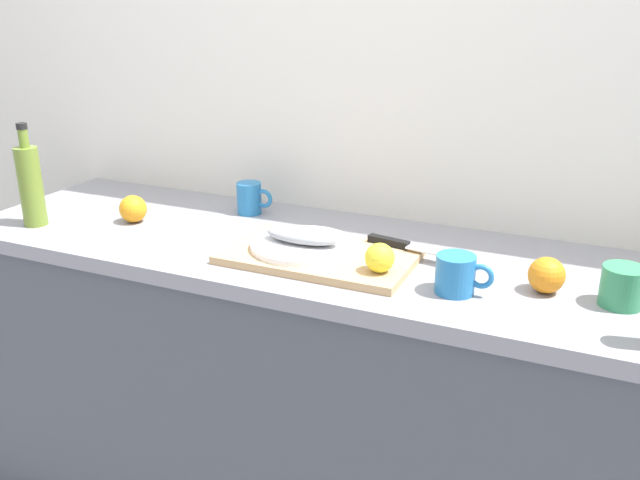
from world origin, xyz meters
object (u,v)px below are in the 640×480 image
at_px(fish_fillet, 303,235).
at_px(coffee_mug_2, 250,198).
at_px(coffee_mug_0, 624,287).
at_px(olive_oil_bottle, 30,184).
at_px(white_plate, 303,245).
at_px(lemon_0, 380,258).
at_px(coffee_mug_1, 457,274).
at_px(cutting_board, 320,255).
at_px(orange_0, 547,275).
at_px(chef_knife, 408,246).

bearing_deg(fish_fillet, coffee_mug_2, 139.51).
bearing_deg(coffee_mug_0, fish_fillet, -178.89).
relative_size(fish_fillet, olive_oil_bottle, 0.68).
bearing_deg(coffee_mug_0, white_plate, -178.89).
relative_size(lemon_0, coffee_mug_1, 0.54).
relative_size(lemon_0, olive_oil_bottle, 0.24).
distance_m(cutting_board, orange_0, 0.53).
height_order(olive_oil_bottle, orange_0, olive_oil_bottle).
xyz_separation_m(white_plate, fish_fillet, (0.00, 0.00, 0.03)).
height_order(olive_oil_bottle, coffee_mug_2, olive_oil_bottle).
height_order(chef_knife, lemon_0, lemon_0).
distance_m(lemon_0, coffee_mug_1, 0.18).
xyz_separation_m(cutting_board, chef_knife, (0.19, 0.10, 0.02)).
xyz_separation_m(coffee_mug_0, orange_0, (-0.15, 0.01, -0.00)).
bearing_deg(orange_0, fish_fillet, -178.04).
distance_m(white_plate, fish_fillet, 0.03).
bearing_deg(coffee_mug_1, olive_oil_bottle, -178.64).
relative_size(white_plate, coffee_mug_1, 2.05).
relative_size(coffee_mug_0, coffee_mug_2, 1.14).
distance_m(chef_knife, olive_oil_bottle, 1.05).
bearing_deg(cutting_board, lemon_0, -19.09).
bearing_deg(coffee_mug_1, coffee_mug_0, 13.08).
bearing_deg(olive_oil_bottle, white_plate, 6.60).
bearing_deg(orange_0, white_plate, -178.04).
bearing_deg(white_plate, coffee_mug_2, 139.51).
distance_m(cutting_board, chef_knife, 0.22).
xyz_separation_m(white_plate, lemon_0, (0.22, -0.06, 0.03)).
relative_size(chef_knife, coffee_mug_1, 2.30).
xyz_separation_m(cutting_board, coffee_mug_2, (-0.34, 0.25, 0.04)).
height_order(chef_knife, coffee_mug_2, coffee_mug_2).
relative_size(coffee_mug_1, orange_0, 1.58).
bearing_deg(fish_fillet, chef_knife, 22.17).
relative_size(fish_fillet, coffee_mug_0, 1.52).
relative_size(white_plate, chef_knife, 0.89).
distance_m(chef_knife, lemon_0, 0.17).
xyz_separation_m(lemon_0, olive_oil_bottle, (-1.01, -0.03, 0.06)).
bearing_deg(lemon_0, orange_0, 13.46).
bearing_deg(cutting_board, fish_fillet, 174.68).
height_order(fish_fillet, coffee_mug_2, coffee_mug_2).
bearing_deg(lemon_0, white_plate, 163.79).
bearing_deg(coffee_mug_2, white_plate, -40.49).
xyz_separation_m(coffee_mug_0, coffee_mug_2, (-1.02, 0.23, 0.00)).
distance_m(cutting_board, coffee_mug_2, 0.42).
height_order(coffee_mug_0, coffee_mug_2, coffee_mug_2).
xyz_separation_m(cutting_board, fish_fillet, (-0.05, 0.00, 0.04)).
distance_m(olive_oil_bottle, coffee_mug_2, 0.61).
distance_m(white_plate, chef_knife, 0.26).
distance_m(white_plate, coffee_mug_0, 0.73).
height_order(lemon_0, olive_oil_bottle, olive_oil_bottle).
relative_size(white_plate, orange_0, 3.25).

